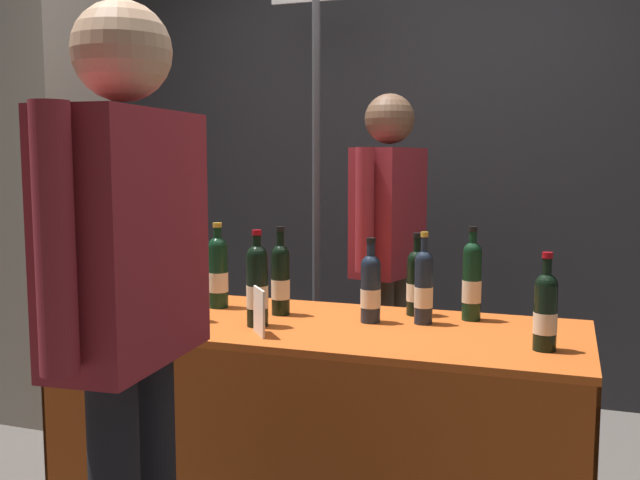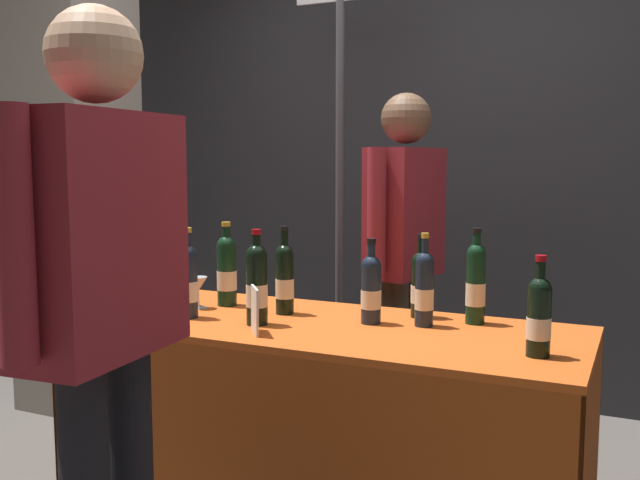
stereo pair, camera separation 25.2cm
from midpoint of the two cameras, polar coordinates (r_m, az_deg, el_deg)
name	(u,v)px [view 2 (the right image)]	position (r m, az deg, el deg)	size (l,w,h in m)	color
back_partition	(446,161)	(4.11, 11.79, 6.22)	(6.74, 0.12, 2.65)	#2D2D33
concrete_pillar	(72,93)	(4.00, -17.52, 11.20)	(0.50, 0.50, 3.37)	gray
tasting_table	(320,384)	(2.63, 2.80, -11.50)	(1.86, 0.73, 0.75)	#B74C19
featured_wine_bottle	(476,282)	(2.62, 15.09, -3.33)	(0.07, 0.07, 0.34)	black
display_bottle_0	(539,315)	(2.25, 20.27, -5.69)	(0.07, 0.07, 0.30)	black
display_bottle_1	(424,288)	(2.54, 11.20, -3.82)	(0.07, 0.07, 0.33)	#192333
display_bottle_2	(188,280)	(2.65, -7.88, -3.20)	(0.07, 0.07, 0.34)	#192333
display_bottle_3	(285,277)	(2.69, -0.18, -3.04)	(0.07, 0.07, 0.34)	black
display_bottle_4	(421,283)	(2.68, 10.78, -3.44)	(0.08, 0.08, 0.31)	black
display_bottle_5	(257,283)	(2.51, -2.24, -3.51)	(0.08, 0.08, 0.34)	black
display_bottle_6	(227,269)	(2.85, -4.99, -2.38)	(0.08, 0.08, 0.34)	black
display_bottle_7	(174,269)	(2.89, -9.20, -2.29)	(0.08, 0.08, 0.35)	#38230F
display_bottle_8	(371,288)	(2.55, 6.95, -3.86)	(0.07, 0.07, 0.31)	#192333
wine_glass_near_vendor	(198,285)	(2.82, -7.24, -3.64)	(0.07, 0.07, 0.12)	silver
flower_vase	(142,278)	(2.83, -11.66, -3.00)	(0.10, 0.10, 0.40)	slate
brochure_stand	(255,310)	(2.40, -2.25, -5.68)	(0.12, 0.01, 0.16)	silver
vendor_presenter	(404,241)	(3.23, 9.01, -0.12)	(0.28, 0.55, 1.63)	#4C4233
taster_foreground_right	(102,282)	(1.81, -13.29, -3.29)	(0.24, 0.64, 1.70)	black
booth_signpost	(340,141)	(3.71, 3.57, 7.89)	(0.49, 0.04, 2.35)	#47474C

